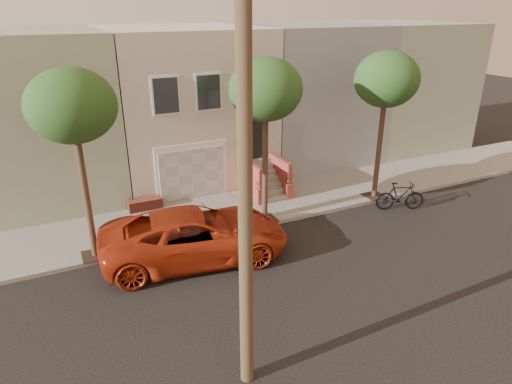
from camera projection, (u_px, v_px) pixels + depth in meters
name	position (u px, v px, depth m)	size (l,w,h in m)	color
ground	(291.00, 278.00, 14.36)	(90.00, 90.00, 0.00)	black
sidewalk	(228.00, 211.00, 18.78)	(40.00, 3.70, 0.15)	gray
house_row	(182.00, 101.00, 22.26)	(33.10, 11.70, 7.00)	beige
tree_left	(72.00, 107.00, 13.39)	(2.70, 2.57, 6.30)	#2D2116
tree_mid	(266.00, 91.00, 15.97)	(2.70, 2.57, 6.30)	#2D2116
tree_right	(387.00, 80.00, 18.15)	(2.70, 2.57, 6.30)	#2D2116
pickup_truck	(195.00, 235.00, 15.16)	(2.92, 6.33, 1.76)	#A82B11
motorcycle	(400.00, 196.00, 18.90)	(0.58, 2.06, 1.24)	black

